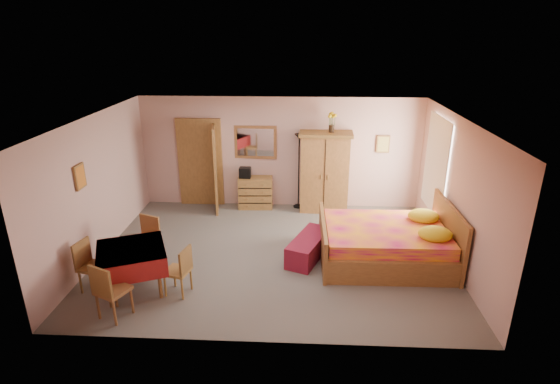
# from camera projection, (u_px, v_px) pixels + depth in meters

# --- Properties ---
(floor) EXTENTS (6.50, 6.50, 0.00)m
(floor) POSITION_uv_depth(u_px,v_px,m) (274.00, 254.00, 8.32)
(floor) COLOR slate
(floor) RESTS_ON ground
(ceiling) EXTENTS (6.50, 6.50, 0.00)m
(ceiling) POSITION_uv_depth(u_px,v_px,m) (273.00, 118.00, 7.40)
(ceiling) COLOR brown
(ceiling) RESTS_ON wall_back
(wall_back) EXTENTS (6.50, 0.10, 2.60)m
(wall_back) POSITION_uv_depth(u_px,v_px,m) (281.00, 153.00, 10.20)
(wall_back) COLOR #C5998F
(wall_back) RESTS_ON floor
(wall_front) EXTENTS (6.50, 0.10, 2.60)m
(wall_front) POSITION_uv_depth(u_px,v_px,m) (261.00, 258.00, 5.52)
(wall_front) COLOR #C5998F
(wall_front) RESTS_ON floor
(wall_left) EXTENTS (0.10, 5.00, 2.60)m
(wall_left) POSITION_uv_depth(u_px,v_px,m) (97.00, 187.00, 8.01)
(wall_left) COLOR #C5998F
(wall_left) RESTS_ON floor
(wall_right) EXTENTS (0.10, 5.00, 2.60)m
(wall_right) POSITION_uv_depth(u_px,v_px,m) (457.00, 193.00, 7.70)
(wall_right) COLOR #C5998F
(wall_right) RESTS_ON floor
(doorway) EXTENTS (1.06, 0.12, 2.15)m
(doorway) POSITION_uv_depth(u_px,v_px,m) (201.00, 163.00, 10.36)
(doorway) COLOR #9E6B35
(doorway) RESTS_ON floor
(window) EXTENTS (0.08, 1.40, 1.95)m
(window) POSITION_uv_depth(u_px,v_px,m) (436.00, 165.00, 8.77)
(window) COLOR white
(window) RESTS_ON wall_right
(picture_left) EXTENTS (0.04, 0.32, 0.42)m
(picture_left) POSITION_uv_depth(u_px,v_px,m) (80.00, 177.00, 7.31)
(picture_left) COLOR orange
(picture_left) RESTS_ON wall_left
(picture_back) EXTENTS (0.30, 0.04, 0.40)m
(picture_back) POSITION_uv_depth(u_px,v_px,m) (383.00, 144.00, 9.97)
(picture_back) COLOR #D8BF59
(picture_back) RESTS_ON wall_back
(chest_of_drawers) EXTENTS (0.81, 0.43, 0.75)m
(chest_of_drawers) POSITION_uv_depth(u_px,v_px,m) (256.00, 193.00, 10.35)
(chest_of_drawers) COLOR olive
(chest_of_drawers) RESTS_ON floor
(wall_mirror) EXTENTS (0.99, 0.09, 0.78)m
(wall_mirror) POSITION_uv_depth(u_px,v_px,m) (255.00, 142.00, 10.13)
(wall_mirror) COLOR white
(wall_mirror) RESTS_ON wall_back
(stereo) EXTENTS (0.27, 0.20, 0.25)m
(stereo) POSITION_uv_depth(u_px,v_px,m) (245.00, 173.00, 10.17)
(stereo) COLOR black
(stereo) RESTS_ON chest_of_drawers
(floor_lamp) EXTENTS (0.24, 0.24, 1.78)m
(floor_lamp) POSITION_uv_depth(u_px,v_px,m) (299.00, 172.00, 10.20)
(floor_lamp) COLOR black
(floor_lamp) RESTS_ON floor
(wardrobe) EXTENTS (1.22, 0.67, 1.87)m
(wardrobe) POSITION_uv_depth(u_px,v_px,m) (325.00, 172.00, 10.01)
(wardrobe) COLOR #A66E38
(wardrobe) RESTS_ON floor
(sunflower_vase) EXTENTS (0.19, 0.19, 0.45)m
(sunflower_vase) POSITION_uv_depth(u_px,v_px,m) (332.00, 122.00, 9.60)
(sunflower_vase) COLOR gold
(sunflower_vase) RESTS_ON wardrobe
(bed) EXTENTS (2.37, 1.88, 1.09)m
(bed) POSITION_uv_depth(u_px,v_px,m) (385.00, 233.00, 7.92)
(bed) COLOR #C21261
(bed) RESTS_ON floor
(bench) EXTENTS (0.89, 1.32, 0.41)m
(bench) POSITION_uv_depth(u_px,v_px,m) (309.00, 247.00, 8.13)
(bench) COLOR maroon
(bench) RESTS_ON floor
(dining_table) EXTENTS (1.35, 1.35, 0.76)m
(dining_table) POSITION_uv_depth(u_px,v_px,m) (133.00, 269.00, 7.05)
(dining_table) COLOR maroon
(dining_table) RESTS_ON floor
(chair_south) EXTENTS (0.55, 0.55, 0.91)m
(chair_south) POSITION_uv_depth(u_px,v_px,m) (113.00, 290.00, 6.37)
(chair_south) COLOR brown
(chair_south) RESTS_ON floor
(chair_north) EXTENTS (0.54, 0.54, 0.91)m
(chair_north) POSITION_uv_depth(u_px,v_px,m) (145.00, 243.00, 7.75)
(chair_north) COLOR brown
(chair_north) RESTS_ON floor
(chair_west) EXTENTS (0.47, 0.47, 0.86)m
(chair_west) POSITION_uv_depth(u_px,v_px,m) (93.00, 266.00, 7.04)
(chair_west) COLOR olive
(chair_west) RESTS_ON floor
(chair_east) EXTENTS (0.45, 0.45, 0.82)m
(chair_east) POSITION_uv_depth(u_px,v_px,m) (177.00, 270.00, 6.96)
(chair_east) COLOR #A47837
(chair_east) RESTS_ON floor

